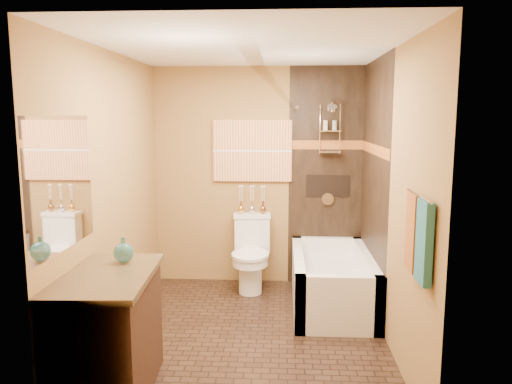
# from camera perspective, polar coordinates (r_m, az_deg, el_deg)

# --- Properties ---
(floor) EXTENTS (3.00, 3.00, 0.00)m
(floor) POSITION_cam_1_polar(r_m,az_deg,el_deg) (4.66, -0.72, -16.02)
(floor) COLOR black
(floor) RESTS_ON ground
(wall_left) EXTENTS (0.02, 3.00, 2.50)m
(wall_left) POSITION_cam_1_polar(r_m,az_deg,el_deg) (4.53, -16.08, -0.50)
(wall_left) COLOR olive
(wall_left) RESTS_ON floor
(wall_right) EXTENTS (0.02, 3.00, 2.50)m
(wall_right) POSITION_cam_1_polar(r_m,az_deg,el_deg) (4.37, 15.15, -0.79)
(wall_right) COLOR olive
(wall_right) RESTS_ON floor
(wall_back) EXTENTS (2.40, 0.02, 2.50)m
(wall_back) POSITION_cam_1_polar(r_m,az_deg,el_deg) (5.77, 0.28, 1.77)
(wall_back) COLOR olive
(wall_back) RESTS_ON floor
(wall_front) EXTENTS (2.40, 0.02, 2.50)m
(wall_front) POSITION_cam_1_polar(r_m,az_deg,el_deg) (2.82, -2.86, -5.66)
(wall_front) COLOR olive
(wall_front) RESTS_ON floor
(ceiling) EXTENTS (3.00, 3.00, 0.00)m
(ceiling) POSITION_cam_1_polar(r_m,az_deg,el_deg) (4.26, -0.78, 16.15)
(ceiling) COLOR silver
(ceiling) RESTS_ON wall_back
(alcove_tile_back) EXTENTS (0.85, 0.01, 2.50)m
(alcove_tile_back) POSITION_cam_1_polar(r_m,az_deg,el_deg) (5.77, 7.99, 1.69)
(alcove_tile_back) COLOR black
(alcove_tile_back) RESTS_ON wall_back
(alcove_tile_right) EXTENTS (0.01, 1.50, 2.50)m
(alcove_tile_right) POSITION_cam_1_polar(r_m,az_deg,el_deg) (5.10, 13.30, 0.61)
(alcove_tile_right) COLOR black
(alcove_tile_right) RESTS_ON wall_right
(mosaic_band_back) EXTENTS (0.85, 0.01, 0.10)m
(mosaic_band_back) POSITION_cam_1_polar(r_m,az_deg,el_deg) (5.73, 8.08, 5.35)
(mosaic_band_back) COLOR brown
(mosaic_band_back) RESTS_ON alcove_tile_back
(mosaic_band_right) EXTENTS (0.01, 1.50, 0.10)m
(mosaic_band_right) POSITION_cam_1_polar(r_m,az_deg,el_deg) (5.06, 13.34, 4.76)
(mosaic_band_right) COLOR brown
(mosaic_band_right) RESTS_ON alcove_tile_right
(alcove_niche) EXTENTS (0.50, 0.01, 0.25)m
(alcove_niche) POSITION_cam_1_polar(r_m,az_deg,el_deg) (5.78, 8.22, 0.70)
(alcove_niche) COLOR black
(alcove_niche) RESTS_ON alcove_tile_back
(shower_fixtures) EXTENTS (0.24, 0.33, 1.16)m
(shower_fixtures) POSITION_cam_1_polar(r_m,az_deg,el_deg) (5.63, 8.43, 5.76)
(shower_fixtures) COLOR silver
(shower_fixtures) RESTS_ON floor
(curtain_rod) EXTENTS (0.03, 1.55, 0.03)m
(curtain_rod) POSITION_cam_1_polar(r_m,az_deg,el_deg) (4.97, 4.51, 9.52)
(curtain_rod) COLOR silver
(curtain_rod) RESTS_ON wall_back
(towel_bar) EXTENTS (0.02, 0.55, 0.02)m
(towel_bar) POSITION_cam_1_polar(r_m,az_deg,el_deg) (3.32, 18.14, -0.38)
(towel_bar) COLOR silver
(towel_bar) RESTS_ON wall_right
(towel_teal) EXTENTS (0.05, 0.22, 0.52)m
(towel_teal) POSITION_cam_1_polar(r_m,az_deg,el_deg) (3.25, 18.66, -5.45)
(towel_teal) COLOR #215B6E
(towel_teal) RESTS_ON towel_bar
(towel_rust) EXTENTS (0.05, 0.22, 0.52)m
(towel_rust) POSITION_cam_1_polar(r_m,az_deg,el_deg) (3.50, 17.54, -4.42)
(towel_rust) COLOR brown
(towel_rust) RESTS_ON towel_bar
(sunset_painting) EXTENTS (0.90, 0.04, 0.70)m
(sunset_painting) POSITION_cam_1_polar(r_m,az_deg,el_deg) (5.72, -0.41, 4.73)
(sunset_painting) COLOR #CE6030
(sunset_painting) RESTS_ON wall_back
(vanity_mirror) EXTENTS (0.01, 1.00, 0.90)m
(vanity_mirror) POSITION_cam_1_polar(r_m,az_deg,el_deg) (3.57, -21.32, 0.88)
(vanity_mirror) COLOR white
(vanity_mirror) RESTS_ON wall_left
(bathtub) EXTENTS (0.80, 1.50, 0.55)m
(bathtub) POSITION_cam_1_polar(r_m,az_deg,el_deg) (5.29, 8.69, -10.46)
(bathtub) COLOR white
(bathtub) RESTS_ON floor
(toilet) EXTENTS (0.44, 0.64, 0.83)m
(toilet) POSITION_cam_1_polar(r_m,az_deg,el_deg) (5.64, -0.58, -6.97)
(toilet) COLOR white
(toilet) RESTS_ON floor
(vanity) EXTENTS (0.66, 1.03, 0.88)m
(vanity) POSITION_cam_1_polar(r_m,az_deg,el_deg) (3.76, -16.60, -15.30)
(vanity) COLOR black
(vanity) RESTS_ON floor
(teal_bottle) EXTENTS (0.16, 0.16, 0.23)m
(teal_bottle) POSITION_cam_1_polar(r_m,az_deg,el_deg) (3.80, -14.91, -6.41)
(teal_bottle) COLOR #216563
(teal_bottle) RESTS_ON vanity
(bud_vases) EXTENTS (0.32, 0.07, 0.32)m
(bud_vases) POSITION_cam_1_polar(r_m,az_deg,el_deg) (5.70, -0.46, -0.80)
(bud_vases) COLOR gold
(bud_vases) RESTS_ON toilet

